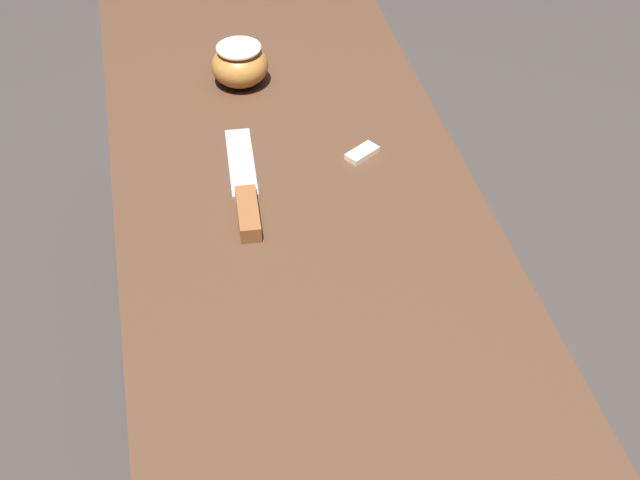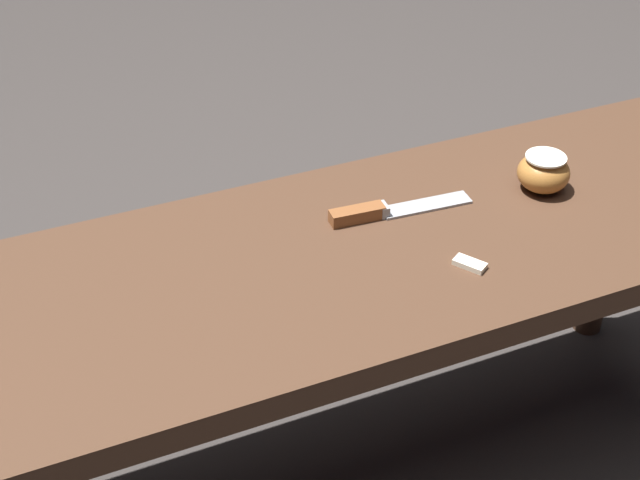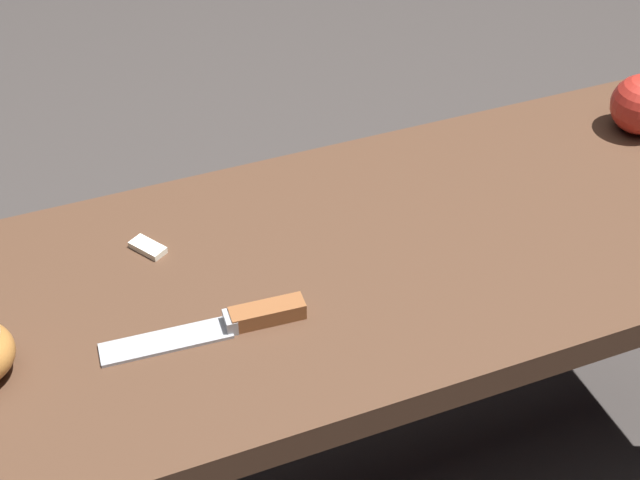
# 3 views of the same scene
# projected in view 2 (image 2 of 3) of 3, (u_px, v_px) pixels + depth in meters

# --- Properties ---
(ground_plane) EXTENTS (8.00, 8.00, 0.00)m
(ground_plane) POSITION_uv_depth(u_px,v_px,m) (341.00, 479.00, 1.51)
(ground_plane) COLOR #383330
(wooden_bench) EXTENTS (1.37, 0.44, 0.48)m
(wooden_bench) POSITION_uv_depth(u_px,v_px,m) (346.00, 289.00, 1.27)
(wooden_bench) COLOR #472D1E
(wooden_bench) RESTS_ON ground_plane
(knife) EXTENTS (0.22, 0.04, 0.02)m
(knife) POSITION_uv_depth(u_px,v_px,m) (379.00, 211.00, 1.30)
(knife) COLOR #9EA0A5
(knife) RESTS_ON wooden_bench
(apple_cut) EXTENTS (0.08, 0.08, 0.06)m
(apple_cut) POSITION_uv_depth(u_px,v_px,m) (544.00, 172.00, 1.34)
(apple_cut) COLOR #B27233
(apple_cut) RESTS_ON wooden_bench
(apple_slice_near_knife) EXTENTS (0.04, 0.05, 0.01)m
(apple_slice_near_knife) POSITION_uv_depth(u_px,v_px,m) (470.00, 264.00, 1.20)
(apple_slice_near_knife) COLOR white
(apple_slice_near_knife) RESTS_ON wooden_bench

